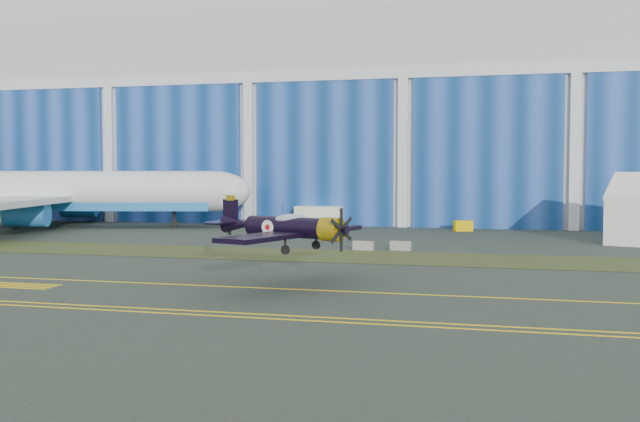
% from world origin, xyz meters
% --- Properties ---
extents(ground, '(260.00, 260.00, 0.00)m').
position_xyz_m(ground, '(0.00, 0.00, 0.00)').
color(ground, '#2F3931').
rests_on(ground, ground).
extents(grass_median, '(260.00, 10.00, 0.02)m').
position_xyz_m(grass_median, '(0.00, 14.00, 0.02)').
color(grass_median, '#475128').
rests_on(grass_median, ground).
extents(hangar, '(220.00, 45.70, 30.00)m').
position_xyz_m(hangar, '(0.00, 71.79, 14.96)').
color(hangar, silver).
rests_on(hangar, ground).
extents(taxiway_centreline, '(200.00, 0.20, 0.02)m').
position_xyz_m(taxiway_centreline, '(0.00, -5.00, 0.01)').
color(taxiway_centreline, yellow).
rests_on(taxiway_centreline, ground).
extents(edge_line_near, '(80.00, 0.20, 0.02)m').
position_xyz_m(edge_line_near, '(0.00, -14.50, 0.01)').
color(edge_line_near, yellow).
rests_on(edge_line_near, ground).
extents(edge_line_far, '(80.00, 0.20, 0.02)m').
position_xyz_m(edge_line_far, '(0.00, -13.50, 0.01)').
color(edge_line_far, yellow).
rests_on(edge_line_far, ground).
extents(hold_short_ladder, '(6.00, 2.40, 0.02)m').
position_xyz_m(hold_short_ladder, '(-18.00, -8.10, 0.01)').
color(hold_short_ladder, yellow).
rests_on(hold_short_ladder, ground).
extents(warbird, '(15.05, 16.55, 4.07)m').
position_xyz_m(warbird, '(-0.31, -3.49, 3.93)').
color(warbird, black).
rests_on(warbird, ground).
extents(jetliner, '(72.25, 65.24, 21.58)m').
position_xyz_m(jetliner, '(-46.50, 37.41, 10.79)').
color(jetliner, silver).
rests_on(jetliner, ground).
extents(shipping_container, '(6.35, 2.57, 2.75)m').
position_xyz_m(shipping_container, '(-11.32, 47.68, 1.37)').
color(shipping_container, '#EEF9CD').
rests_on(shipping_container, ground).
extents(tug, '(2.60, 2.07, 1.32)m').
position_xyz_m(tug, '(8.35, 44.74, 0.66)').
color(tug, '#F8C500').
rests_on(tug, ground).
extents(cart, '(1.98, 1.49, 1.06)m').
position_xyz_m(cart, '(-58.83, 44.20, 0.53)').
color(cart, silver).
rests_on(cart, ground).
extents(barrier_a, '(2.07, 0.92, 0.90)m').
position_xyz_m(barrier_a, '(0.48, 19.20, 0.45)').
color(barrier_a, gray).
rests_on(barrier_a, ground).
extents(barrier_b, '(2.06, 0.83, 0.90)m').
position_xyz_m(barrier_b, '(3.97, 20.00, 0.45)').
color(barrier_b, gray).
rests_on(barrier_b, ground).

